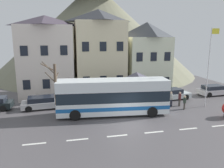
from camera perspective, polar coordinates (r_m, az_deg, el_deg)
ground_plane at (r=19.14m, az=4.53°, el=-10.70°), size 40.00×60.00×0.07m
townhouse_00 at (r=29.21m, az=-16.52°, el=6.86°), size 6.40×6.44×9.98m
townhouse_01 at (r=29.45m, az=-3.43°, el=8.22°), size 6.16×6.36×10.86m
townhouse_02 at (r=30.59m, az=8.81°, el=6.79°), size 5.58×5.10×9.31m
hilltop_castle at (r=46.94m, az=-4.55°, el=14.47°), size 40.17×40.17×27.18m
transit_bus at (r=21.11m, az=0.23°, el=-3.43°), size 10.69×3.45×3.44m
bus_shelter at (r=25.16m, az=6.29°, el=1.79°), size 3.60×3.60×3.50m
parked_car_00 at (r=27.60m, az=15.02°, el=-2.52°), size 4.70×2.38×1.27m
parked_car_01 at (r=24.39m, az=-17.39°, el=-4.57°), size 4.54×2.28×1.27m
parked_car_02 at (r=31.45m, az=24.75°, el=-1.46°), size 4.17×2.05×1.29m
pedestrian_00 at (r=25.06m, az=17.07°, el=-3.58°), size 0.30×0.30×1.59m
pedestrian_01 at (r=24.06m, az=18.24°, el=-4.29°), size 0.31×0.31×1.47m
pedestrian_02 at (r=24.65m, az=14.95°, el=-3.63°), size 0.39×0.35×1.65m
public_bench at (r=28.62m, az=8.81°, el=-2.06°), size 1.68×0.48×0.87m
flagpole at (r=25.22m, az=23.81°, el=5.02°), size 0.95×0.10×8.30m
bare_tree_01 at (r=20.51m, az=-14.44°, el=-1.34°), size 1.49×1.27×5.26m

